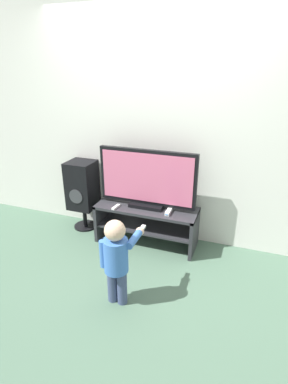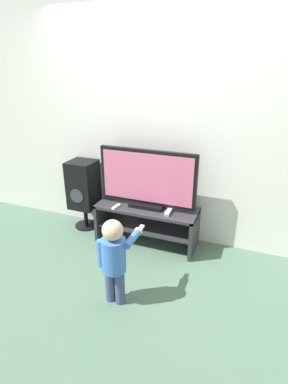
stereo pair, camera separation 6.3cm
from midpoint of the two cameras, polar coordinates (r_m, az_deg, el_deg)
name	(u,v)px [view 1 (the left image)]	position (r m, az deg, el deg)	size (l,w,h in m)	color
ground_plane	(140,251)	(3.39, -1.26, -11.18)	(16.00, 16.00, 0.00)	#4C6B56
wall_back	(155,126)	(3.33, 1.65, 12.47)	(10.00, 0.06, 2.60)	silver
tv_stand	(146,219)	(3.40, -0.06, -5.16)	(1.14, 0.41, 0.45)	#2D2D33
television	(147,180)	(3.22, 0.05, 2.38)	(1.08, 0.20, 0.65)	black
game_console	(169,212)	(3.20, 4.16, -3.74)	(0.05, 0.16, 0.04)	white
remote_primary	(116,207)	(3.33, -5.91, -2.85)	(0.05, 0.13, 0.03)	white
child	(117,255)	(2.51, -5.94, -11.94)	(0.30, 0.45, 0.79)	#3F4C72
speaker_tower	(82,187)	(3.71, -12.15, 1.01)	(0.32, 0.32, 0.86)	black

